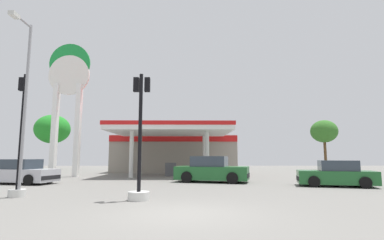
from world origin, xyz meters
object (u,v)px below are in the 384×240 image
car_2 (22,173)px  traffic_signal_0 (140,157)px  car_0 (336,175)px  traffic_signal_1 (19,155)px  car_1 (212,170)px  corner_streetlamp (23,90)px  tree_0 (52,129)px  station_pole_sign (68,93)px  tree_2 (324,132)px  tree_1 (184,134)px

car_2 → traffic_signal_0: size_ratio=0.90×
car_0 → traffic_signal_1: bearing=-165.2°
car_1 → corner_streetlamp: bearing=-139.2°
car_0 → tree_0: tree_0 is taller
station_pole_sign → corner_streetlamp: (3.39, -12.39, -2.68)m
car_0 → tree_0: (-24.78, 19.51, 4.32)m
car_2 → tree_2: 32.60m
car_1 → corner_streetlamp: corner_streetlamp is taller
traffic_signal_0 → car_2: bearing=140.7°
corner_streetlamp → traffic_signal_1: bearing=115.6°
station_pole_sign → tree_2: station_pole_sign is taller
tree_1 → corner_streetlamp: size_ratio=0.83×
tree_1 → corner_streetlamp: bearing=-104.2°
traffic_signal_0 → tree_0: size_ratio=0.72×
traffic_signal_0 → tree_1: size_ratio=0.80×
station_pole_sign → tree_2: (27.08, 11.62, -2.27)m
station_pole_sign → corner_streetlamp: size_ratio=1.56×
tree_0 → car_0: bearing=-38.2°
station_pole_sign → tree_0: (-6.50, 11.44, -2.04)m
traffic_signal_0 → traffic_signal_1: 5.17m
tree_2 → corner_streetlamp: size_ratio=0.85×
car_0 → car_2: 18.23m
car_0 → corner_streetlamp: 15.93m
tree_2 → corner_streetlamp: corner_streetlamp is taller
station_pole_sign → traffic_signal_1: 13.56m
traffic_signal_0 → corner_streetlamp: (-4.92, 0.58, 2.74)m
car_2 → traffic_signal_1: 6.61m
station_pole_sign → car_0: 20.96m
tree_1 → corner_streetlamp: (-6.23, -24.54, -0.11)m
car_0 → traffic_signal_1: size_ratio=0.83×
car_0 → car_1: car_1 is taller
tree_1 → traffic_signal_1: bearing=-104.8°
traffic_signal_1 → tree_1: (6.40, 24.20, 2.75)m
car_1 → corner_streetlamp: (-8.28, -7.15, 3.58)m
tree_1 → station_pole_sign: bearing=-128.4°
traffic_signal_1 → tree_1: size_ratio=0.84×
car_2 → tree_0: 19.41m
station_pole_sign → traffic_signal_0: size_ratio=2.33×
car_0 → car_2: car_2 is taller
tree_0 → tree_2: 33.58m
tree_2 → car_2: bearing=-146.4°
tree_0 → corner_streetlamp: (9.89, -23.83, -0.64)m
station_pole_sign → car_0: (18.27, -8.07, -6.36)m
car_2 → tree_1: size_ratio=0.73×
station_pole_sign → traffic_signal_1: station_pole_sign is taller
traffic_signal_0 → tree_2: size_ratio=0.79×
tree_0 → tree_2: tree_0 is taller
tree_1 → tree_2: size_ratio=0.98×
car_2 → tree_2: (26.94, 17.90, 4.06)m
traffic_signal_0 → corner_streetlamp: 5.66m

